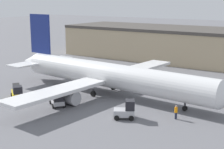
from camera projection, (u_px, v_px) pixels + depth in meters
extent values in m
plane|color=slate|center=(112.00, 95.00, 54.96)|extent=(400.00, 400.00, 0.00)
cube|color=tan|center=(209.00, 48.00, 81.10)|extent=(74.42, 17.77, 7.36)
cube|color=#47423D|center=(210.00, 31.00, 80.22)|extent=(74.42, 18.13, 0.70)
cylinder|color=silver|center=(112.00, 76.00, 54.28)|extent=(35.71, 6.48, 3.90)
cone|color=silver|center=(32.00, 62.00, 66.35)|extent=(4.54, 4.00, 3.70)
cube|color=silver|center=(139.00, 68.00, 63.34)|extent=(5.17, 16.84, 0.50)
cube|color=silver|center=(56.00, 91.00, 47.66)|extent=(5.17, 16.84, 0.50)
cylinder|color=#B7B7BC|center=(131.00, 78.00, 61.74)|extent=(2.99, 2.26, 2.06)
cylinder|color=#B7B7BC|center=(69.00, 97.00, 49.87)|extent=(2.99, 2.26, 2.06)
cube|color=navy|center=(40.00, 34.00, 63.37)|extent=(5.06, 0.73, 7.21)
cube|color=silver|center=(58.00, 58.00, 67.77)|extent=(3.84, 4.92, 0.24)
cube|color=silver|center=(23.00, 65.00, 61.21)|extent=(3.84, 4.92, 0.24)
cylinder|color=#38383D|center=(185.00, 107.00, 47.08)|extent=(0.28, 0.28, 1.22)
cylinder|color=black|center=(185.00, 108.00, 47.13)|extent=(0.72, 0.40, 0.70)
cylinder|color=#38383D|center=(93.00, 93.00, 53.97)|extent=(0.28, 0.28, 1.22)
cylinder|color=black|center=(93.00, 94.00, 54.01)|extent=(0.92, 0.41, 0.90)
cylinder|color=#38383D|center=(113.00, 86.00, 57.84)|extent=(0.28, 0.28, 1.22)
cylinder|color=black|center=(113.00, 87.00, 57.88)|extent=(0.92, 0.41, 0.90)
cylinder|color=#1E2338|center=(176.00, 116.00, 43.90)|extent=(0.29, 0.29, 0.88)
cylinder|color=orange|center=(176.00, 110.00, 43.73)|extent=(0.40, 0.40, 0.70)
sphere|color=tan|center=(176.00, 106.00, 43.63)|extent=(0.26, 0.26, 0.26)
cube|color=#B2B2B7|center=(57.00, 101.00, 49.44)|extent=(3.61, 3.23, 0.64)
cube|color=black|center=(58.00, 98.00, 48.42)|extent=(2.01, 2.00, 0.91)
cylinder|color=black|center=(53.00, 106.00, 48.18)|extent=(0.72, 0.63, 0.69)
cylinder|color=black|center=(64.00, 105.00, 48.69)|extent=(0.72, 0.63, 0.69)
cylinder|color=black|center=(51.00, 101.00, 50.33)|extent=(0.72, 0.63, 0.69)
cylinder|color=black|center=(61.00, 100.00, 50.84)|extent=(0.72, 0.63, 0.69)
cube|color=yellow|center=(17.00, 94.00, 52.89)|extent=(3.70, 3.22, 0.76)
cube|color=black|center=(18.00, 90.00, 51.80)|extent=(2.02, 1.97, 1.08)
cube|color=#333333|center=(16.00, 87.00, 53.26)|extent=(2.37, 2.09, 0.82)
cylinder|color=black|center=(13.00, 99.00, 51.61)|extent=(0.69, 0.60, 0.65)
cylinder|color=black|center=(23.00, 98.00, 52.12)|extent=(0.69, 0.60, 0.65)
cylinder|color=black|center=(12.00, 95.00, 53.84)|extent=(0.69, 0.60, 0.65)
cylinder|color=black|center=(21.00, 94.00, 54.35)|extent=(0.69, 0.60, 0.65)
cube|color=#B2B2B7|center=(124.00, 113.00, 44.10)|extent=(3.14, 2.81, 0.87)
cube|color=black|center=(130.00, 105.00, 43.83)|extent=(1.78, 1.90, 1.25)
cylinder|color=black|center=(131.00, 118.00, 43.33)|extent=(0.71, 0.58, 0.66)
cylinder|color=black|center=(131.00, 114.00, 44.96)|extent=(0.71, 0.58, 0.66)
cylinder|color=black|center=(117.00, 118.00, 43.42)|extent=(0.71, 0.58, 0.66)
cylinder|color=black|center=(117.00, 114.00, 45.06)|extent=(0.71, 0.58, 0.66)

